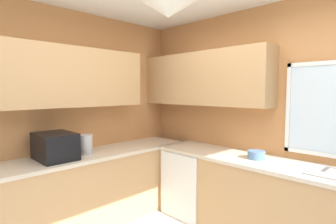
{
  "coord_description": "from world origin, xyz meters",
  "views": [
    {
      "loc": [
        1.32,
        -1.31,
        1.64
      ],
      "look_at": [
        -0.62,
        0.6,
        1.42
      ],
      "focal_mm": 28.0,
      "sensor_mm": 36.0,
      "label": 1
    }
  ],
  "objects": [
    {
      "name": "microwave",
      "position": [
        -1.55,
        -0.21,
        1.04
      ],
      "size": [
        0.48,
        0.36,
        0.29
      ],
      "primitive_type": "cube",
      "color": "black",
      "rests_on": "counter_run_left"
    },
    {
      "name": "counter_run_back",
      "position": [
        0.21,
        1.37,
        0.45
      ],
      "size": [
        2.93,
        0.65,
        0.89
      ],
      "color": "tan",
      "rests_on": "ground_plane"
    },
    {
      "name": "kettle",
      "position": [
        -1.53,
        0.15,
        1.01
      ],
      "size": [
        0.15,
        0.15,
        0.23
      ],
      "primitive_type": "cylinder",
      "color": "#B7B7BC",
      "rests_on": "counter_run_left"
    },
    {
      "name": "room_shell",
      "position": [
        -0.77,
        0.55,
        1.84
      ],
      "size": [
        3.84,
        3.48,
        2.69
      ],
      "color": "#C6844C",
      "rests_on": "ground_plane"
    },
    {
      "name": "bowl",
      "position": [
        -0.01,
        1.37,
        0.94
      ],
      "size": [
        0.19,
        0.19,
        0.09
      ],
      "primitive_type": "cylinder",
      "color": "#4C7099",
      "rests_on": "counter_run_back"
    },
    {
      "name": "dishwasher",
      "position": [
        -0.89,
        1.34,
        0.42
      ],
      "size": [
        0.6,
        0.6,
        0.85
      ],
      "primitive_type": "cube",
      "color": "white",
      "rests_on": "ground_plane"
    },
    {
      "name": "counter_run_left",
      "position": [
        -1.55,
        0.0,
        0.45
      ],
      "size": [
        0.65,
        3.09,
        0.89
      ],
      "color": "tan",
      "rests_on": "ground_plane"
    }
  ]
}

